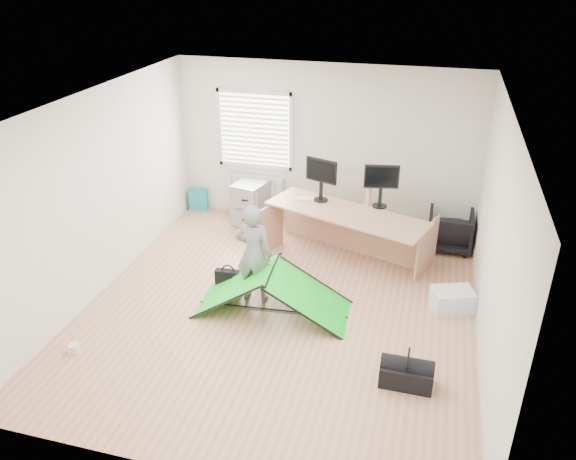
% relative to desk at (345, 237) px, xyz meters
% --- Properties ---
extents(ground, '(5.50, 5.50, 0.00)m').
position_rel_desk_xyz_m(ground, '(-0.60, -1.43, -0.41)').
color(ground, tan).
rests_on(ground, ground).
extents(back_wall, '(5.00, 0.02, 2.70)m').
position_rel_desk_xyz_m(back_wall, '(-0.60, 1.32, 0.94)').
color(back_wall, silver).
rests_on(back_wall, ground).
extents(window, '(1.20, 0.06, 1.20)m').
position_rel_desk_xyz_m(window, '(-1.80, 1.28, 1.14)').
color(window, silver).
rests_on(window, back_wall).
extents(radiator, '(1.00, 0.12, 0.60)m').
position_rel_desk_xyz_m(radiator, '(-1.80, 1.24, 0.04)').
color(radiator, silver).
rests_on(radiator, back_wall).
extents(desk, '(2.53, 1.52, 0.82)m').
position_rel_desk_xyz_m(desk, '(0.00, 0.00, 0.00)').
color(desk, tan).
rests_on(desk, ground).
extents(filing_cabinet, '(0.60, 0.72, 0.74)m').
position_rel_desk_xyz_m(filing_cabinet, '(-1.78, 0.96, -0.04)').
color(filing_cabinet, gray).
rests_on(filing_cabinet, ground).
extents(monitor_left, '(0.52, 0.27, 0.49)m').
position_rel_desk_xyz_m(monitor_left, '(-0.45, 0.33, 0.66)').
color(monitor_left, black).
rests_on(monitor_left, desk).
extents(monitor_right, '(0.52, 0.20, 0.48)m').
position_rel_desk_xyz_m(monitor_right, '(0.44, 0.33, 0.65)').
color(monitor_right, black).
rests_on(monitor_right, desk).
extents(keyboard, '(0.41, 0.21, 0.02)m').
position_rel_desk_xyz_m(keyboard, '(-0.62, 0.32, 0.42)').
color(keyboard, beige).
rests_on(keyboard, desk).
extents(thermos, '(0.10, 0.10, 0.28)m').
position_rel_desk_xyz_m(thermos, '(0.26, 0.34, 0.55)').
color(thermos, '#D17593').
rests_on(thermos, desk).
extents(office_chair, '(0.67, 0.69, 0.63)m').
position_rel_desk_xyz_m(office_chair, '(1.51, 0.87, -0.10)').
color(office_chair, black).
rests_on(office_chair, ground).
extents(person, '(0.52, 0.36, 1.38)m').
position_rel_desk_xyz_m(person, '(-0.99, -1.31, 0.28)').
color(person, slate).
rests_on(person, ground).
extents(kite, '(2.04, 1.02, 0.61)m').
position_rel_desk_xyz_m(kite, '(-0.68, -1.53, -0.10)').
color(kite, '#13CD22').
rests_on(kite, ground).
extents(storage_crate, '(0.61, 0.52, 0.29)m').
position_rel_desk_xyz_m(storage_crate, '(1.59, -0.89, -0.27)').
color(storage_crate, silver).
rests_on(storage_crate, ground).
extents(tote_bag, '(0.35, 0.21, 0.39)m').
position_rel_desk_xyz_m(tote_bag, '(-2.89, 1.20, -0.21)').
color(tote_bag, teal).
rests_on(tote_bag, ground).
extents(laptop_bag, '(0.37, 0.14, 0.27)m').
position_rel_desk_xyz_m(laptop_bag, '(-1.43, -1.15, -0.27)').
color(laptop_bag, black).
rests_on(laptop_bag, ground).
extents(white_box, '(0.13, 0.13, 0.11)m').
position_rel_desk_xyz_m(white_box, '(-2.69, -2.96, -0.36)').
color(white_box, silver).
rests_on(white_box, ground).
extents(duffel_bag, '(0.57, 0.29, 0.25)m').
position_rel_desk_xyz_m(duffel_bag, '(1.12, -2.49, -0.29)').
color(duffel_bag, black).
rests_on(duffel_bag, ground).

